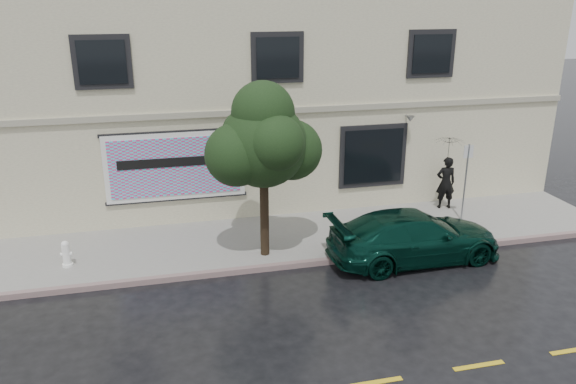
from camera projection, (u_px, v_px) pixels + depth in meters
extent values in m
plane|color=black|center=(322.00, 293.00, 13.87)|extent=(90.00, 90.00, 0.00)
cube|color=gray|center=(291.00, 238.00, 16.83)|extent=(20.00, 3.50, 0.15)
cube|color=slate|center=(306.00, 263.00, 15.22)|extent=(20.00, 0.18, 0.16)
cube|color=gold|center=(375.00, 382.00, 10.66)|extent=(19.00, 0.12, 0.01)
cube|color=beige|center=(254.00, 93.00, 20.97)|extent=(20.00, 8.00, 7.00)
cube|color=#9E9984|center=(278.00, 111.00, 17.23)|extent=(20.00, 0.12, 0.18)
cube|color=black|center=(373.00, 156.00, 18.48)|extent=(2.30, 0.10, 2.10)
cube|color=black|center=(373.00, 156.00, 18.42)|extent=(2.00, 0.05, 1.80)
cube|color=black|center=(102.00, 62.00, 15.54)|extent=(1.30, 0.05, 1.20)
cube|color=black|center=(278.00, 58.00, 16.64)|extent=(1.30, 0.05, 1.20)
cube|color=black|center=(432.00, 54.00, 17.74)|extent=(1.30, 0.05, 1.20)
cube|color=white|center=(175.00, 166.00, 17.01)|extent=(4.20, 0.06, 2.10)
cube|color=#D32F76|center=(175.00, 167.00, 16.98)|extent=(3.90, 0.04, 1.80)
cube|color=black|center=(178.00, 198.00, 17.39)|extent=(4.30, 0.10, 0.10)
cube|color=black|center=(173.00, 132.00, 16.69)|extent=(4.30, 0.10, 0.10)
cube|color=black|center=(175.00, 162.00, 16.90)|extent=(3.40, 0.02, 0.28)
imported|color=black|center=(414.00, 236.00, 15.40)|extent=(4.88, 2.29, 1.40)
imported|color=black|center=(446.00, 183.00, 18.73)|extent=(0.70, 0.52, 1.78)
imported|color=black|center=(449.00, 146.00, 18.31)|extent=(1.24, 1.24, 0.77)
cylinder|color=black|center=(264.00, 217.00, 15.25)|extent=(0.24, 0.24, 2.22)
sphere|color=black|center=(263.00, 144.00, 14.58)|extent=(2.28, 2.28, 2.28)
cylinder|color=white|center=(68.00, 265.00, 14.91)|extent=(0.28, 0.28, 0.07)
cylinder|color=white|center=(66.00, 255.00, 14.81)|extent=(0.20, 0.20, 0.51)
sphere|color=white|center=(65.00, 245.00, 14.72)|extent=(0.20, 0.20, 0.20)
cylinder|color=white|center=(66.00, 254.00, 14.81)|extent=(0.30, 0.09, 0.09)
cylinder|color=gray|center=(465.00, 183.00, 17.58)|extent=(0.05, 0.05, 2.50)
cube|color=silver|center=(469.00, 152.00, 17.24)|extent=(0.31, 0.04, 0.40)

